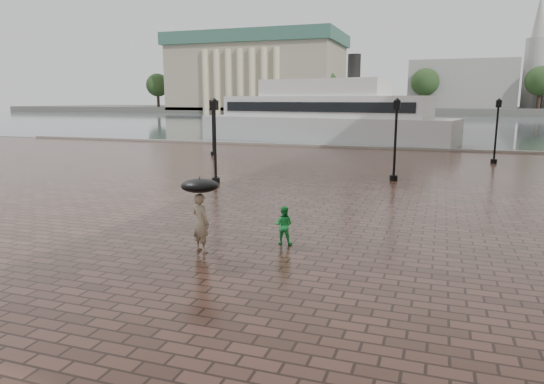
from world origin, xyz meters
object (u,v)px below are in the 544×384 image
(child_pedestrian, at_px, (284,225))
(ferry_near, at_px, (324,116))
(street_lamps, at_px, (329,133))
(adult_pedestrian, at_px, (201,223))

(child_pedestrian, xyz_separation_m, ferry_near, (-7.50, 37.11, 2.08))
(street_lamps, relative_size, child_pedestrian, 17.74)
(street_lamps, xyz_separation_m, adult_pedestrian, (0.34, -18.53, -1.45))
(child_pedestrian, distance_m, ferry_near, 37.92)
(child_pedestrian, bearing_deg, adult_pedestrian, 31.85)
(child_pedestrian, height_order, ferry_near, ferry_near)
(adult_pedestrian, height_order, ferry_near, ferry_near)
(street_lamps, bearing_deg, adult_pedestrian, -88.94)
(child_pedestrian, bearing_deg, street_lamps, -86.44)
(child_pedestrian, relative_size, ferry_near, 0.04)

